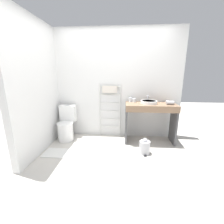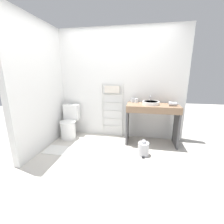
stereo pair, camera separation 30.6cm
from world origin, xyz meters
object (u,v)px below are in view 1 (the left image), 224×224
at_px(cup_near_edge, 134,100).
at_px(cup_near_wall, 130,100).
at_px(toilet, 66,125).
at_px(towel_radiator, 110,101).
at_px(trash_bin, 145,147).
at_px(sink_basin, 149,102).
at_px(hair_dryer, 170,103).

bearing_deg(cup_near_edge, cup_near_wall, 155.45).
xyz_separation_m(toilet, cup_near_wall, (1.48, 0.21, 0.59)).
bearing_deg(towel_radiator, trash_bin, -46.78).
bearing_deg(towel_radiator, toilet, -164.90).
height_order(sink_basin, trash_bin, sink_basin).
bearing_deg(trash_bin, cup_near_wall, 110.30).
relative_size(sink_basin, cup_near_wall, 3.70).
bearing_deg(towel_radiator, hair_dryer, -12.96).
xyz_separation_m(sink_basin, trash_bin, (-0.12, -0.56, -0.78)).
xyz_separation_m(toilet, towel_radiator, (1.00, 0.27, 0.55)).
distance_m(sink_basin, cup_near_wall, 0.43).
xyz_separation_m(toilet, hair_dryer, (2.31, -0.03, 0.58)).
relative_size(towel_radiator, trash_bin, 4.03).
xyz_separation_m(cup_near_edge, hair_dryer, (0.75, -0.20, -0.00)).
distance_m(cup_near_wall, hair_dryer, 0.87).
bearing_deg(trash_bin, sink_basin, 77.88).
bearing_deg(trash_bin, towel_radiator, 133.22).
bearing_deg(trash_bin, toilet, 163.11).
distance_m(toilet, trash_bin, 1.85).
relative_size(sink_basin, trash_bin, 1.13).
distance_m(towel_radiator, hair_dryer, 1.35).
distance_m(towel_radiator, trash_bin, 1.34).
relative_size(towel_radiator, hair_dryer, 6.52).
height_order(towel_radiator, cup_near_wall, towel_radiator).
bearing_deg(trash_bin, hair_dryer, 42.00).
relative_size(toilet, cup_near_wall, 8.22).
bearing_deg(sink_basin, cup_near_edge, 155.57).
bearing_deg(cup_near_wall, toilet, -172.04).
bearing_deg(cup_near_wall, hair_dryer, -16.06).
height_order(towel_radiator, cup_near_edge, towel_radiator).
relative_size(toilet, cup_near_edge, 8.82).
bearing_deg(hair_dryer, towel_radiator, 167.04).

